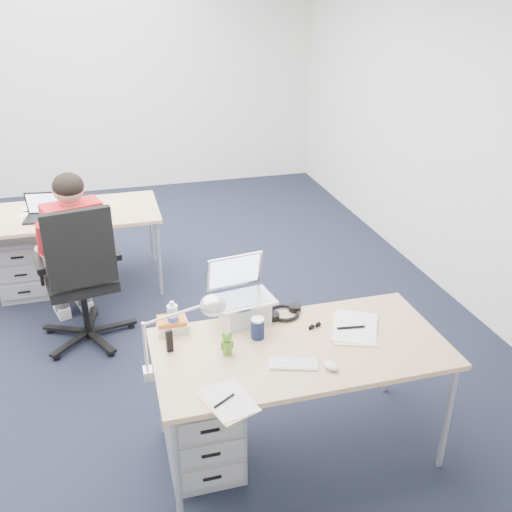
# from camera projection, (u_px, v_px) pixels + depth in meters

# --- Properties ---
(floor) EXTENTS (7.00, 7.00, 0.00)m
(floor) POSITION_uv_depth(u_px,v_px,m) (106.00, 324.00, 4.67)
(floor) COLOR black
(floor) RESTS_ON ground
(room) EXTENTS (6.02, 7.02, 2.80)m
(room) POSITION_uv_depth(u_px,v_px,m) (78.00, 113.00, 3.93)
(room) COLOR silver
(room) RESTS_ON ground
(desk_near) EXTENTS (1.60, 0.80, 0.73)m
(desk_near) POSITION_uv_depth(u_px,v_px,m) (300.00, 353.00, 3.13)
(desk_near) COLOR tan
(desk_near) RESTS_ON ground
(desk_far) EXTENTS (1.60, 0.80, 0.73)m
(desk_far) POSITION_uv_depth(u_px,v_px,m) (65.00, 218.00, 4.95)
(desk_far) COLOR tan
(desk_far) RESTS_ON ground
(office_chair) EXTENTS (0.84, 0.84, 1.15)m
(office_chair) POSITION_uv_depth(u_px,v_px,m) (85.00, 303.00, 4.33)
(office_chair) COLOR black
(office_chair) RESTS_ON ground
(seated_person) EXTENTS (0.53, 0.77, 1.33)m
(seated_person) POSITION_uv_depth(u_px,v_px,m) (73.00, 253.00, 4.32)
(seated_person) COLOR red
(seated_person) RESTS_ON ground
(drawer_pedestal_near) EXTENTS (0.40, 0.50, 0.55)m
(drawer_pedestal_near) POSITION_uv_depth(u_px,v_px,m) (202.00, 423.00, 3.22)
(drawer_pedestal_near) COLOR #989A9D
(drawer_pedestal_near) RESTS_ON ground
(drawer_pedestal_far) EXTENTS (0.40, 0.50, 0.55)m
(drawer_pedestal_far) POSITION_uv_depth(u_px,v_px,m) (24.00, 263.00, 5.07)
(drawer_pedestal_far) COLOR #989A9D
(drawer_pedestal_far) RESTS_ON ground
(silver_laptop) EXTENTS (0.37, 0.31, 0.36)m
(silver_laptop) POSITION_uv_depth(u_px,v_px,m) (244.00, 292.00, 3.28)
(silver_laptop) COLOR silver
(silver_laptop) RESTS_ON desk_near
(wireless_keyboard) EXTENTS (0.27, 0.18, 0.01)m
(wireless_keyboard) POSITION_uv_depth(u_px,v_px,m) (294.00, 364.00, 2.95)
(wireless_keyboard) COLOR white
(wireless_keyboard) RESTS_ON desk_near
(computer_mouse) EXTENTS (0.09, 0.11, 0.03)m
(computer_mouse) POSITION_uv_depth(u_px,v_px,m) (331.00, 366.00, 2.92)
(computer_mouse) COLOR white
(computer_mouse) RESTS_ON desk_near
(headphones) EXTENTS (0.29, 0.26, 0.04)m
(headphones) POSITION_uv_depth(u_px,v_px,m) (284.00, 312.00, 3.40)
(headphones) COLOR black
(headphones) RESTS_ON desk_near
(can_koozie) EXTENTS (0.10, 0.10, 0.12)m
(can_koozie) POSITION_uv_depth(u_px,v_px,m) (258.00, 328.00, 3.16)
(can_koozie) COLOR #152044
(can_koozie) RESTS_ON desk_near
(water_bottle) EXTENTS (0.08, 0.08, 0.20)m
(water_bottle) POSITION_uv_depth(u_px,v_px,m) (173.00, 317.00, 3.19)
(water_bottle) COLOR silver
(water_bottle) RESTS_ON desk_near
(bear_figurine) EXTENTS (0.08, 0.06, 0.14)m
(bear_figurine) POSITION_uv_depth(u_px,v_px,m) (227.00, 343.00, 3.02)
(bear_figurine) COLOR #3B7E21
(bear_figurine) RESTS_ON desk_near
(book_stack) EXTENTS (0.19, 0.15, 0.08)m
(book_stack) POSITION_uv_depth(u_px,v_px,m) (173.00, 325.00, 3.23)
(book_stack) COLOR silver
(book_stack) RESTS_ON desk_near
(cordless_phone) EXTENTS (0.04, 0.03, 0.13)m
(cordless_phone) POSITION_uv_depth(u_px,v_px,m) (169.00, 341.00, 3.04)
(cordless_phone) COLOR black
(cordless_phone) RESTS_ON desk_near
(papers_left) EXTENTS (0.26, 0.32, 0.01)m
(papers_left) POSITION_uv_depth(u_px,v_px,m) (228.00, 402.00, 2.69)
(papers_left) COLOR #FFDC93
(papers_left) RESTS_ON desk_near
(papers_right) EXTENTS (0.36, 0.41, 0.01)m
(papers_right) POSITION_uv_depth(u_px,v_px,m) (354.00, 329.00, 3.26)
(papers_right) COLOR #FFDC93
(papers_right) RESTS_ON desk_near
(sunglasses) EXTENTS (0.10, 0.07, 0.02)m
(sunglasses) POSITION_uv_depth(u_px,v_px,m) (315.00, 326.00, 3.27)
(sunglasses) COLOR black
(sunglasses) RESTS_ON desk_near
(desk_lamp) EXTENTS (0.39, 0.16, 0.44)m
(desk_lamp) POSITION_uv_depth(u_px,v_px,m) (172.00, 337.00, 2.80)
(desk_lamp) COLOR silver
(desk_lamp) RESTS_ON desk_near
(dark_laptop) EXTENTS (0.35, 0.34, 0.23)m
(dark_laptop) POSITION_uv_depth(u_px,v_px,m) (42.00, 207.00, 4.74)
(dark_laptop) COLOR black
(dark_laptop) RESTS_ON desk_far
(far_cup) EXTENTS (0.08, 0.08, 0.09)m
(far_cup) POSITION_uv_depth(u_px,v_px,m) (85.00, 204.00, 4.99)
(far_cup) COLOR white
(far_cup) RESTS_ON desk_far
(far_papers) EXTENTS (0.21, 0.28, 0.01)m
(far_papers) POSITION_uv_depth(u_px,v_px,m) (33.00, 212.00, 4.94)
(far_papers) COLOR white
(far_papers) RESTS_ON desk_far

